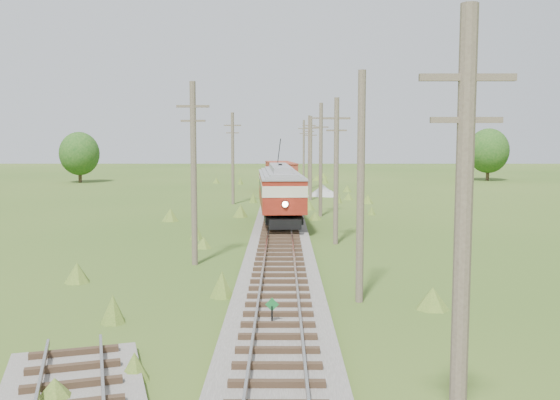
{
  "coord_description": "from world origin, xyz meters",
  "views": [
    {
      "loc": [
        0.13,
        -18.46,
        6.32
      ],
      "look_at": [
        0.0,
        20.41,
        2.38
      ],
      "focal_mm": 40.0,
      "sensor_mm": 36.0,
      "label": 1
    }
  ],
  "objects_px": {
    "gondola": "(281,173)",
    "gravel_pile": "(324,191)",
    "switch_marker": "(272,311)",
    "streetcar": "(280,189)"
  },
  "relations": [
    {
      "from": "switch_marker",
      "to": "gravel_pile",
      "type": "bearing_deg",
      "value": 84.08
    },
    {
      "from": "switch_marker",
      "to": "gravel_pile",
      "type": "relative_size",
      "value": 0.31
    },
    {
      "from": "switch_marker",
      "to": "gondola",
      "type": "relative_size",
      "value": 0.12
    },
    {
      "from": "switch_marker",
      "to": "gondola",
      "type": "xyz_separation_m",
      "value": [
        0.2,
        52.94,
        1.46
      ]
    },
    {
      "from": "gravel_pile",
      "to": "gondola",
      "type": "bearing_deg",
      "value": 126.88
    },
    {
      "from": "streetcar",
      "to": "gondola",
      "type": "height_order",
      "value": "streetcar"
    },
    {
      "from": "switch_marker",
      "to": "gondola",
      "type": "height_order",
      "value": "gondola"
    },
    {
      "from": "streetcar",
      "to": "gravel_pile",
      "type": "bearing_deg",
      "value": 75.2
    },
    {
      "from": "gondola",
      "to": "gravel_pile",
      "type": "bearing_deg",
      "value": -61.04
    },
    {
      "from": "switch_marker",
      "to": "streetcar",
      "type": "relative_size",
      "value": 0.09
    }
  ]
}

